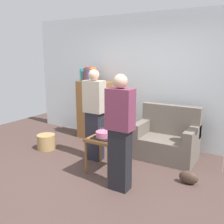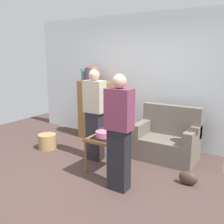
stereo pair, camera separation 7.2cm
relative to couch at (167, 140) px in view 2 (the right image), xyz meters
name	(u,v)px [view 2 (the right image)]	position (x,y,z in m)	size (l,w,h in m)	color
ground_plane	(95,180)	(-0.63, -1.40, -0.34)	(8.00, 8.00, 0.00)	#4C3833
wall_back	(151,80)	(-0.63, 0.65, 1.01)	(6.00, 0.10, 2.70)	silver
couch	(167,140)	(0.00, 0.00, 0.00)	(1.10, 0.70, 0.96)	#6B6056
bookshelf	(96,109)	(-1.77, 0.26, 0.35)	(0.80, 0.36, 1.62)	brown
side_table	(104,143)	(-0.67, -1.08, 0.15)	(0.48, 0.48, 0.58)	brown
birthday_cake	(104,135)	(-0.67, -1.08, 0.29)	(0.32, 0.32, 0.17)	black
person_blowing_candles	(95,115)	(-1.09, -0.74, 0.49)	(0.36, 0.22, 1.63)	#23232D
person_holding_cake	(119,133)	(-0.18, -1.43, 0.49)	(0.36, 0.22, 1.63)	black
wicker_basket	(47,141)	(-2.22, -0.83, -0.19)	(0.36, 0.36, 0.30)	#A88451
handbag	(188,178)	(0.63, -0.79, -0.24)	(0.28, 0.14, 0.20)	#473328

